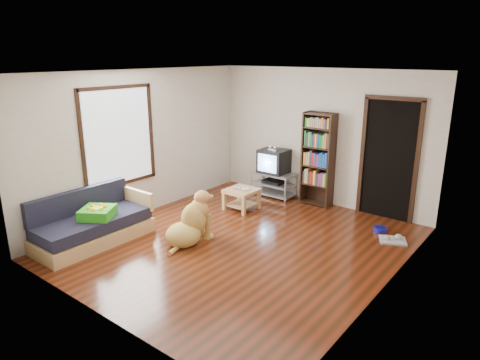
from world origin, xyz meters
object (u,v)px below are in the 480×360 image
Objects in this scene: laptop at (241,189)px; grey_rag at (393,240)px; bookshelf at (318,154)px; sofa at (93,226)px; coffee_table at (242,195)px; tv_stand at (273,183)px; dog at (191,224)px; dog_bowl at (380,229)px; crt_tv at (274,161)px; green_cushion at (98,213)px.

grey_rag is (2.78, 0.36, -0.40)m from laptop.
sofa is (-1.92, -3.72, -0.74)m from bookshelf.
bookshelf reaches higher than laptop.
tv_stand is at bearing 89.15° from coffee_table.
coffee_table is 0.54× the size of dog.
coffee_table is at bearing -173.24° from grey_rag.
bookshelf reaches higher than dog_bowl.
dog is at bearing -77.68° from laptop.
sofa is at bearing -104.93° from crt_tv.
tv_stand is (0.02, 1.09, -0.14)m from laptop.
laptop is 2.58m from dog_bowl.
sofa reaches higher than green_cushion.
laptop is 2.72m from sofa.
bookshelf is 3.27× the size of coffee_table.
tv_stand is at bearing 95.52° from dog.
tv_stand is 3.76m from sofa.
grey_rag is at bearing 38.31° from dog.
laptop is 0.81× the size of grey_rag.
tv_stand is (0.85, 3.60, -0.23)m from green_cushion.
dog_bowl is 2.52m from tv_stand.
green_cushion is 2.69m from coffee_table.
dog reaches higher than green_cushion.
coffee_table is at bearing 39.01° from green_cushion.
laptop is 0.14m from coffee_table.
grey_rag is (0.30, -0.25, -0.03)m from dog_bowl.
dog_bowl is at bearing 16.40° from laptop.
green_cushion reaches higher than grey_rag.
dog_bowl is 1.88m from bookshelf.
coffee_table is (0.96, 2.57, 0.02)m from sofa.
dog_bowl is 0.24× the size of tv_stand.
green_cushion is 2.65m from laptop.
sofa is (-0.97, -3.63, -0.01)m from tv_stand.
dog_bowl is (2.48, 0.61, -0.37)m from laptop.
dog reaches higher than grey_rag.
crt_tv is 0.57× the size of dog.
bookshelf reaches higher than green_cushion.
grey_rag is 0.22× the size of bookshelf.
dog_bowl is 0.40× the size of coffee_table.
tv_stand is 1.06m from coffee_table.
coffee_table is (0.83, 2.55, -0.22)m from green_cushion.
sofa and dog have the same top height.
dog is at bearing 36.91° from sofa.
tv_stand is 0.47m from crt_tv.
grey_rag is 0.69× the size of crt_tv.
crt_tv is at bearing -175.68° from bookshelf.
crt_tv reaches higher than coffee_table.
crt_tv reaches higher than grey_rag.
crt_tv is 1.05× the size of coffee_table.
tv_stand is at bearing -174.37° from bookshelf.
bookshelf is at bearing 76.17° from dog.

